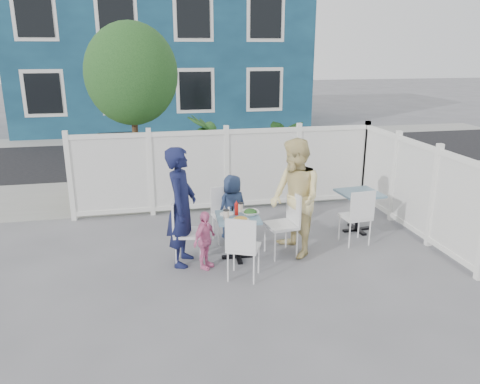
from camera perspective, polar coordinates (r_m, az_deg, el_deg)
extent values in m
plane|color=slate|center=(7.12, 1.06, -8.46)|extent=(80.00, 80.00, 0.00)
cube|color=gray|center=(10.62, -3.48, 0.28)|extent=(24.00, 2.60, 0.01)
cube|color=black|center=(14.17, -5.68, 4.51)|extent=(24.00, 5.00, 0.01)
cube|color=gray|center=(17.20, -6.82, 6.71)|extent=(24.00, 1.60, 0.01)
cube|color=#14364C|center=(20.29, -9.51, 16.68)|extent=(11.00, 6.00, 6.00)
cube|color=black|center=(17.42, -17.22, 11.51)|extent=(1.20, 0.04, 1.40)
cube|color=black|center=(17.52, -3.81, 12.25)|extent=(1.20, 0.04, 1.40)
cube|color=black|center=(17.38, -17.98, 19.72)|extent=(1.20, 0.04, 1.40)
cube|color=black|center=(17.48, -3.98, 20.44)|extent=(1.20, 0.04, 1.40)
cube|color=white|center=(9.08, -1.65, 2.74)|extent=(5.80, 0.04, 1.40)
cube|color=white|center=(8.93, -1.69, 7.34)|extent=(5.86, 0.08, 0.08)
cube|color=white|center=(9.30, -1.61, -1.80)|extent=(5.86, 0.08, 0.12)
cube|color=white|center=(8.48, 20.33, 0.60)|extent=(0.04, 3.60, 1.40)
cube|color=white|center=(8.31, 20.85, 5.50)|extent=(0.08, 3.66, 0.08)
cube|color=white|center=(8.71, 19.81, -4.20)|extent=(0.08, 3.66, 0.12)
cylinder|color=#382316|center=(9.75, -12.56, 5.62)|extent=(0.12, 0.12, 2.40)
ellipsoid|color=#193D18|center=(9.58, -13.11, 13.85)|extent=(1.80, 1.62, 1.98)
cube|color=yellow|center=(10.57, -14.69, 3.16)|extent=(0.71, 0.53, 1.25)
imported|color=#193D18|center=(9.70, -4.05, 4.02)|extent=(1.21, 1.21, 1.77)
imported|color=#193D18|center=(10.00, 5.86, 3.68)|extent=(1.82, 1.78, 1.54)
cube|color=slate|center=(7.00, -0.24, -3.12)|extent=(0.67, 0.67, 0.04)
cylinder|color=black|center=(7.12, -0.24, -5.59)|extent=(0.07, 0.07, 0.62)
cube|color=black|center=(7.24, -0.24, -7.85)|extent=(0.50, 0.10, 0.04)
cube|color=black|center=(7.24, -0.24, -7.85)|extent=(0.10, 0.50, 0.04)
cube|color=slate|center=(8.31, 14.38, -0.15)|extent=(0.73, 0.73, 0.04)
cylinder|color=black|center=(8.41, 14.21, -2.38)|extent=(0.08, 0.08, 0.65)
cube|color=black|center=(8.52, 14.05, -4.44)|extent=(0.53, 0.12, 0.04)
cube|color=black|center=(8.52, 14.05, -4.44)|extent=(0.12, 0.53, 0.04)
cube|color=white|center=(6.95, -6.23, -4.97)|extent=(0.50, 0.51, 0.04)
cube|color=white|center=(6.88, -7.95, -2.93)|extent=(0.12, 0.44, 0.47)
cylinder|color=white|center=(7.20, -4.61, -6.15)|extent=(0.03, 0.03, 0.47)
cylinder|color=white|center=(6.86, -4.81, -7.40)|extent=(0.03, 0.03, 0.47)
cylinder|color=white|center=(7.24, -7.45, -6.13)|extent=(0.03, 0.03, 0.47)
cylinder|color=white|center=(6.89, -7.80, -7.37)|extent=(0.03, 0.03, 0.47)
cube|color=white|center=(7.19, 5.03, -4.08)|extent=(0.49, 0.51, 0.04)
cube|color=white|center=(7.18, 6.57, -1.87)|extent=(0.09, 0.45, 0.48)
cylinder|color=white|center=(7.05, 4.27, -6.64)|extent=(0.03, 0.03, 0.48)
cylinder|color=white|center=(7.37, 3.06, -5.50)|extent=(0.03, 0.03, 0.48)
cylinder|color=white|center=(7.19, 6.96, -6.21)|extent=(0.03, 0.03, 0.48)
cylinder|color=white|center=(7.51, 5.64, -5.13)|extent=(0.03, 0.03, 0.48)
cube|color=white|center=(7.70, -1.73, -2.96)|extent=(0.45, 0.43, 0.04)
cube|color=white|center=(7.78, -2.14, -0.85)|extent=(0.41, 0.08, 0.43)
cylinder|color=white|center=(7.68, -0.12, -4.74)|extent=(0.02, 0.02, 0.43)
cylinder|color=white|center=(7.58, -2.61, -5.04)|extent=(0.02, 0.02, 0.43)
cylinder|color=white|center=(7.97, -0.86, -3.90)|extent=(0.02, 0.02, 0.43)
cylinder|color=white|center=(7.88, -3.27, -4.19)|extent=(0.02, 0.02, 0.43)
cube|color=white|center=(6.48, 0.45, -6.78)|extent=(0.55, 0.54, 0.04)
cube|color=white|center=(6.21, 0.06, -5.36)|extent=(0.39, 0.20, 0.45)
cylinder|color=white|center=(6.76, -0.75, -7.82)|extent=(0.02, 0.02, 0.45)
cylinder|color=white|center=(6.69, 2.29, -8.11)|extent=(0.02, 0.02, 0.45)
cylinder|color=white|center=(6.46, -1.47, -9.06)|extent=(0.02, 0.02, 0.45)
cylinder|color=white|center=(6.39, 1.70, -9.38)|extent=(0.02, 0.02, 0.45)
cube|color=white|center=(7.83, 13.88, -2.94)|extent=(0.46, 0.44, 0.04)
cube|color=white|center=(7.60, 14.74, -1.62)|extent=(0.43, 0.07, 0.45)
cylinder|color=white|center=(7.97, 12.01, -4.22)|extent=(0.02, 0.02, 0.45)
cylinder|color=white|center=(8.14, 14.28, -3.92)|extent=(0.02, 0.02, 0.45)
cylinder|color=white|center=(7.69, 13.22, -5.10)|extent=(0.02, 0.02, 0.45)
cylinder|color=white|center=(7.87, 15.54, -4.76)|extent=(0.02, 0.02, 0.45)
imported|color=#141940|center=(6.81, -7.16, -1.81)|extent=(0.60, 0.74, 1.76)
imported|color=yellow|center=(7.10, 6.75, -0.78)|extent=(0.83, 0.99, 1.81)
imported|color=navy|center=(7.78, -0.93, -1.84)|extent=(0.63, 0.53, 1.10)
imported|color=pink|center=(6.78, -4.33, -5.88)|extent=(0.49, 0.52, 0.87)
cylinder|color=white|center=(6.83, 0.09, -3.42)|extent=(0.25, 0.25, 0.02)
cylinder|color=white|center=(7.07, -1.63, -2.70)|extent=(0.21, 0.21, 0.01)
imported|color=white|center=(7.03, 1.27, -2.57)|extent=(0.26, 0.26, 0.06)
cylinder|color=beige|center=(6.87, -1.69, -2.79)|extent=(0.09, 0.09, 0.13)
cylinder|color=beige|center=(7.18, 0.07, -1.89)|extent=(0.08, 0.08, 0.12)
cylinder|color=red|center=(7.01, -0.44, -2.12)|extent=(0.06, 0.06, 0.18)
cylinder|color=white|center=(7.18, -1.37, -2.12)|extent=(0.03, 0.03, 0.07)
cylinder|color=black|center=(7.22, -0.93, -2.03)|extent=(0.03, 0.03, 0.07)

